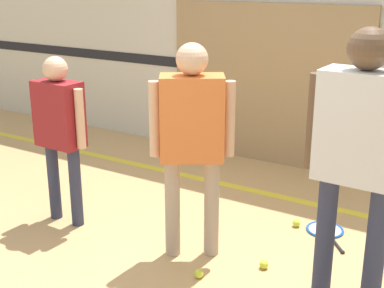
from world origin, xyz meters
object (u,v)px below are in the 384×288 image
at_px(tennis_ball_near_instructor, 199,274).
at_px(tennis_ball_stray_left, 264,264).
at_px(person_student_left, 60,123).
at_px(tennis_ball_by_spare_racket, 296,223).
at_px(racket_spare_on_floor, 326,231).
at_px(person_instructor, 192,129).
at_px(person_student_right, 360,142).

height_order(tennis_ball_near_instructor, tennis_ball_stray_left, same).
bearing_deg(person_student_left, tennis_ball_by_spare_racket, 30.03).
height_order(tennis_ball_near_instructor, tennis_ball_by_spare_racket, same).
bearing_deg(racket_spare_on_floor, tennis_ball_by_spare_racket, -119.71).
bearing_deg(tennis_ball_near_instructor, tennis_ball_by_spare_racket, 75.37).
bearing_deg(tennis_ball_stray_left, person_instructor, -171.07).
distance_m(tennis_ball_near_instructor, tennis_ball_by_spare_racket, 1.16).
bearing_deg(person_student_left, person_instructor, 5.67).
relative_size(tennis_ball_near_instructor, tennis_ball_by_spare_racket, 1.00).
bearing_deg(person_student_right, tennis_ball_by_spare_racket, -50.45).
bearing_deg(tennis_ball_near_instructor, person_student_right, 15.80).
relative_size(person_instructor, tennis_ball_near_instructor, 24.37).
height_order(person_student_left, person_student_right, person_student_right).
bearing_deg(tennis_ball_near_instructor, person_student_left, 172.80).
height_order(person_instructor, person_student_left, person_instructor).
bearing_deg(tennis_ball_by_spare_racket, tennis_ball_near_instructor, -104.63).
bearing_deg(person_instructor, tennis_ball_stray_left, -23.48).
bearing_deg(person_student_right, tennis_ball_near_instructor, 17.53).
xyz_separation_m(person_student_left, tennis_ball_by_spare_racket, (1.74, 0.94, -0.85)).
distance_m(person_student_left, tennis_ball_by_spare_racket, 2.15).
height_order(person_instructor, person_student_right, person_student_right).
bearing_deg(tennis_ball_stray_left, racket_spare_on_floor, 76.19).
xyz_separation_m(person_instructor, tennis_ball_by_spare_racket, (0.52, 0.85, -0.96)).
height_order(racket_spare_on_floor, tennis_ball_near_instructor, tennis_ball_near_instructor).
xyz_separation_m(person_student_left, person_student_right, (2.40, 0.09, 0.21)).
xyz_separation_m(person_student_left, tennis_ball_stray_left, (1.79, 0.17, -0.85)).
bearing_deg(tennis_ball_by_spare_racket, person_student_right, -52.18).
relative_size(person_student_right, racket_spare_on_floor, 3.31).
relative_size(racket_spare_on_floor, tennis_ball_stray_left, 8.12).
bearing_deg(person_student_left, tennis_ball_stray_left, 7.23).
xyz_separation_m(person_student_right, tennis_ball_by_spare_racket, (-0.66, 0.85, -1.06)).
distance_m(person_student_left, tennis_ball_near_instructor, 1.69).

